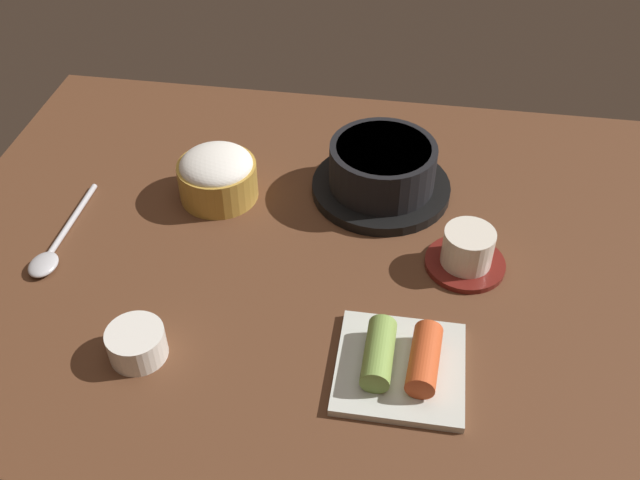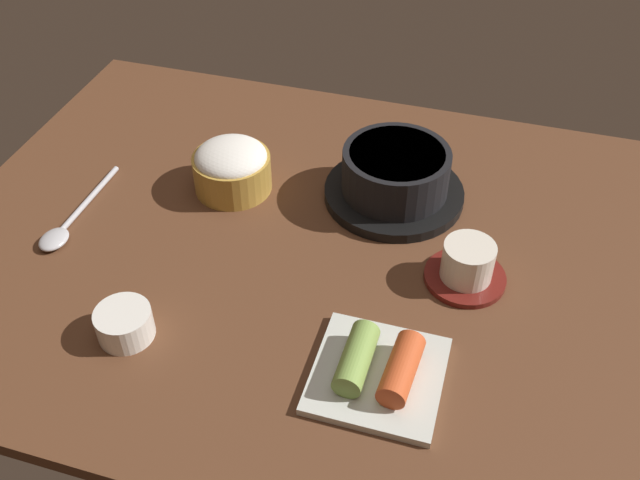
# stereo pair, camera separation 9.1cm
# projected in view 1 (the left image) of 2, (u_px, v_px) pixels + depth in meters

# --- Properties ---
(dining_table) EXTENTS (1.00, 0.76, 0.02)m
(dining_table) POSITION_uv_depth(u_px,v_px,m) (308.00, 251.00, 0.95)
(dining_table) COLOR #56331E
(dining_table) RESTS_ON ground
(stone_pot) EXTENTS (0.20, 0.20, 0.08)m
(stone_pot) POSITION_uv_depth(u_px,v_px,m) (382.00, 171.00, 1.01)
(stone_pot) COLOR black
(stone_pot) RESTS_ON dining_table
(rice_bowl) EXTENTS (0.11, 0.11, 0.07)m
(rice_bowl) POSITION_uv_depth(u_px,v_px,m) (217.00, 175.00, 1.00)
(rice_bowl) COLOR #B78C38
(rice_bowl) RESTS_ON dining_table
(tea_cup_with_saucer) EXTENTS (0.10, 0.10, 0.06)m
(tea_cup_with_saucer) POSITION_uv_depth(u_px,v_px,m) (467.00, 251.00, 0.90)
(tea_cup_with_saucer) COLOR maroon
(tea_cup_with_saucer) RESTS_ON dining_table
(kimchi_plate) EXTENTS (0.14, 0.14, 0.04)m
(kimchi_plate) POSITION_uv_depth(u_px,v_px,m) (401.00, 362.00, 0.78)
(kimchi_plate) COLOR silver
(kimchi_plate) RESTS_ON dining_table
(side_bowl_near) EXTENTS (0.07, 0.07, 0.04)m
(side_bowl_near) POSITION_uv_depth(u_px,v_px,m) (137.00, 343.00, 0.80)
(side_bowl_near) COLOR white
(side_bowl_near) RESTS_ON dining_table
(spoon) EXTENTS (0.04, 0.19, 0.01)m
(spoon) POSITION_uv_depth(u_px,v_px,m) (53.00, 250.00, 0.93)
(spoon) COLOR #B7B7BC
(spoon) RESTS_ON dining_table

